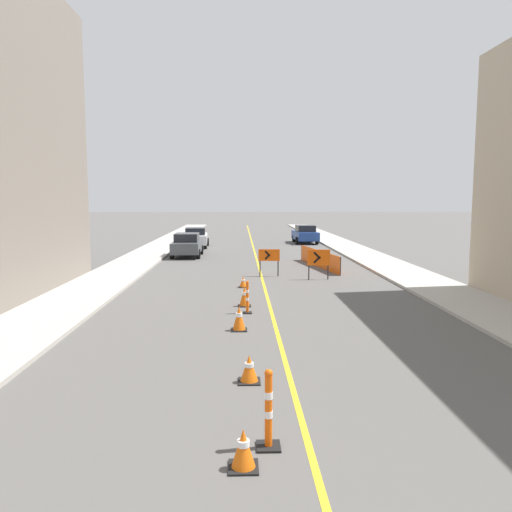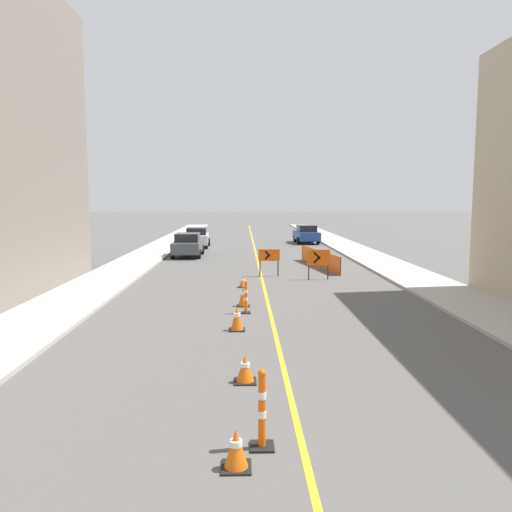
# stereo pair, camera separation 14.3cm
# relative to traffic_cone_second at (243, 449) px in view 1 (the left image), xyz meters

# --- Properties ---
(lane_stripe) EXTENTS (0.12, 74.65, 0.01)m
(lane_stripe) POSITION_rel_traffic_cone_second_xyz_m (1.04, 29.44, -0.29)
(lane_stripe) COLOR gold
(lane_stripe) RESTS_ON ground_plane
(sidewalk_left) EXTENTS (2.88, 74.65, 0.12)m
(sidewalk_left) POSITION_rel_traffic_cone_second_xyz_m (-6.42, 29.44, -0.23)
(sidewalk_left) COLOR #ADA89E
(sidewalk_left) RESTS_ON ground_plane
(sidewalk_right) EXTENTS (2.88, 74.65, 0.12)m
(sidewalk_right) POSITION_rel_traffic_cone_second_xyz_m (8.49, 29.44, -0.23)
(sidewalk_right) COLOR #ADA89E
(sidewalk_right) RESTS_ON ground_plane
(traffic_cone_second) EXTENTS (0.44, 0.44, 0.60)m
(traffic_cone_second) POSITION_rel_traffic_cone_second_xyz_m (0.00, 0.00, 0.00)
(traffic_cone_second) COLOR black
(traffic_cone_second) RESTS_ON ground_plane
(traffic_cone_third) EXTENTS (0.47, 0.47, 0.59)m
(traffic_cone_third) POSITION_rel_traffic_cone_second_xyz_m (0.15, 3.42, -0.00)
(traffic_cone_third) COLOR black
(traffic_cone_third) RESTS_ON ground_plane
(traffic_cone_fourth) EXTENTS (0.47, 0.47, 0.73)m
(traffic_cone_fourth) POSITION_rel_traffic_cone_second_xyz_m (-0.07, 7.63, 0.07)
(traffic_cone_fourth) COLOR black
(traffic_cone_fourth) RESTS_ON ground_plane
(traffic_cone_fifth) EXTENTS (0.47, 0.47, 0.74)m
(traffic_cone_fifth) POSITION_rel_traffic_cone_second_xyz_m (0.12, 10.99, 0.07)
(traffic_cone_fifth) COLOR black
(traffic_cone_fifth) RESTS_ON ground_plane
(traffic_cone_farthest) EXTENTS (0.39, 0.39, 0.49)m
(traffic_cone_farthest) POSITION_rel_traffic_cone_second_xyz_m (0.10, 14.87, -0.05)
(traffic_cone_farthest) COLOR black
(traffic_cone_farthest) RESTS_ON ground_plane
(delineator_post_front) EXTENTS (0.38, 0.38, 1.27)m
(delineator_post_front) POSITION_rel_traffic_cone_second_xyz_m (0.40, 0.59, 0.26)
(delineator_post_front) COLOR black
(delineator_post_front) RESTS_ON ground_plane
(delineator_post_rear) EXTENTS (0.31, 0.31, 1.12)m
(delineator_post_rear) POSITION_rel_traffic_cone_second_xyz_m (0.21, 9.85, 0.19)
(delineator_post_rear) COLOR black
(delineator_post_rear) RESTS_ON ground_plane
(arrow_barricade_primary) EXTENTS (1.07, 0.13, 1.37)m
(arrow_barricade_primary) POSITION_rel_traffic_cone_second_xyz_m (1.42, 17.98, 0.71)
(arrow_barricade_primary) COLOR #EF560C
(arrow_barricade_primary) RESTS_ON ground_plane
(arrow_barricade_secondary) EXTENTS (1.09, 0.09, 1.46)m
(arrow_barricade_secondary) POSITION_rel_traffic_cone_second_xyz_m (3.75, 16.90, 0.72)
(arrow_barricade_secondary) COLOR #EF560C
(arrow_barricade_secondary) RESTS_ON ground_plane
(safety_mesh_fence) EXTENTS (1.20, 6.72, 0.96)m
(safety_mesh_fence) POSITION_rel_traffic_cone_second_xyz_m (4.48, 21.37, 0.19)
(safety_mesh_fence) COLOR #EF560C
(safety_mesh_fence) RESTS_ON ground_plane
(parked_car_curb_near) EXTENTS (1.93, 4.31, 1.59)m
(parked_car_curb_near) POSITION_rel_traffic_cone_second_xyz_m (-3.60, 26.81, 0.51)
(parked_car_curb_near) COLOR #474C51
(parked_car_curb_near) RESTS_ON ground_plane
(parked_car_curb_mid) EXTENTS (2.01, 4.38, 1.59)m
(parked_car_curb_mid) POSITION_rel_traffic_cone_second_xyz_m (-3.59, 33.31, 0.51)
(parked_car_curb_mid) COLOR silver
(parked_car_curb_mid) RESTS_ON ground_plane
(parked_car_curb_far) EXTENTS (1.99, 4.38, 1.59)m
(parked_car_curb_far) POSITION_rel_traffic_cone_second_xyz_m (5.71, 36.89, 0.51)
(parked_car_curb_far) COLOR navy
(parked_car_curb_far) RESTS_ON ground_plane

